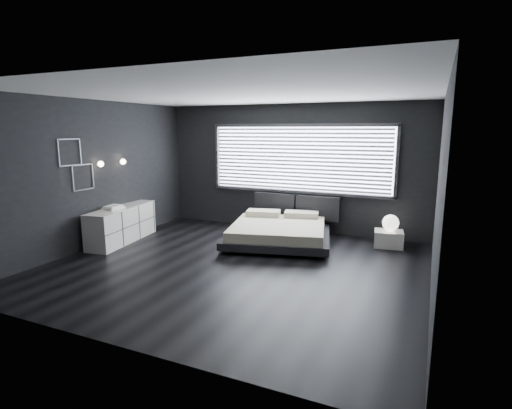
% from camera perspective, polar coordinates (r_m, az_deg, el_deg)
% --- Properties ---
extents(room, '(6.04, 6.00, 2.80)m').
position_cam_1_polar(room, '(6.43, -3.10, 3.10)').
color(room, black).
rests_on(room, ground).
extents(window, '(4.14, 0.09, 1.52)m').
position_cam_1_polar(window, '(8.82, 6.13, 6.48)').
color(window, white).
rests_on(window, ground).
extents(headboard, '(1.96, 0.16, 0.52)m').
position_cam_1_polar(headboard, '(8.91, 5.72, -0.22)').
color(headboard, black).
rests_on(headboard, ground).
extents(sconce_near, '(0.18, 0.11, 0.11)m').
position_cam_1_polar(sconce_near, '(8.17, -21.32, 5.41)').
color(sconce_near, silver).
rests_on(sconce_near, ground).
extents(sconce_far, '(0.18, 0.11, 0.11)m').
position_cam_1_polar(sconce_far, '(8.60, -18.48, 5.82)').
color(sconce_far, silver).
rests_on(sconce_far, ground).
extents(wall_art_upper, '(0.01, 0.48, 0.48)m').
position_cam_1_polar(wall_art_upper, '(7.82, -25.05, 6.77)').
color(wall_art_upper, '#47474C').
rests_on(wall_art_upper, ground).
extents(wall_art_lower, '(0.01, 0.48, 0.48)m').
position_cam_1_polar(wall_art_lower, '(8.02, -23.45, 3.59)').
color(wall_art_lower, '#47474C').
rests_on(wall_art_lower, ground).
extents(bed, '(2.41, 2.35, 0.52)m').
position_cam_1_polar(bed, '(8.02, 3.22, -3.82)').
color(bed, black).
rests_on(bed, ground).
extents(nightstand, '(0.59, 0.51, 0.31)m').
position_cam_1_polar(nightstand, '(8.19, 18.40, -4.67)').
color(nightstand, white).
rests_on(nightstand, ground).
extents(orb_lamp, '(0.31, 0.31, 0.31)m').
position_cam_1_polar(orb_lamp, '(8.15, 18.68, -2.49)').
color(orb_lamp, white).
rests_on(orb_lamp, nightstand).
extents(dresser, '(0.75, 1.82, 0.71)m').
position_cam_1_polar(dresser, '(8.54, -18.58, -2.70)').
color(dresser, white).
rests_on(dresser, ground).
extents(book_stack, '(0.29, 0.36, 0.07)m').
position_cam_1_polar(book_stack, '(8.32, -19.70, -0.38)').
color(book_stack, white).
rests_on(book_stack, dresser).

